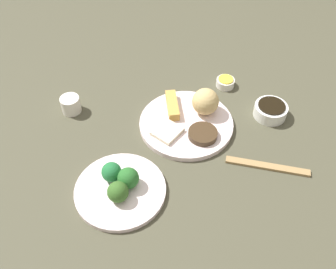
{
  "coord_description": "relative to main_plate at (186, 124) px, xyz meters",
  "views": [
    {
      "loc": [
        0.66,
        -0.37,
        0.82
      ],
      "look_at": [
        0.03,
        -0.07,
        0.06
      ],
      "focal_mm": 40.23,
      "sensor_mm": 36.0,
      "label": 1
    }
  ],
  "objects": [
    {
      "name": "soy_sauce_bowl_liquid",
      "position": [
        0.07,
        0.25,
        0.03
      ],
      "size": [
        0.08,
        0.08,
        0.0
      ],
      "primitive_type": "cylinder",
      "color": "black",
      "rests_on": "soy_sauce_bowl"
    },
    {
      "name": "tabletop",
      "position": [
        0.01,
        -0.01,
        -0.02
      ],
      "size": [
        2.2,
        2.2,
        0.02
      ],
      "primitive_type": "cube",
      "color": "#484735",
      "rests_on": "ground"
    },
    {
      "name": "rice_scoop",
      "position": [
        -0.02,
        0.07,
        0.05
      ],
      "size": [
        0.08,
        0.08,
        0.08
      ],
      "primitive_type": "sphere",
      "color": "tan",
      "rests_on": "main_plate"
    },
    {
      "name": "broccoli_plate",
      "position": [
        0.13,
        -0.26,
        -0.0
      ],
      "size": [
        0.23,
        0.23,
        0.01
      ],
      "primitive_type": "cylinder",
      "color": "white",
      "rests_on": "tabletop"
    },
    {
      "name": "sauce_ramekin_hot_mustard",
      "position": [
        -0.11,
        0.2,
        0.0
      ],
      "size": [
        0.06,
        0.06,
        0.03
      ],
      "primitive_type": "cylinder",
      "color": "white",
      "rests_on": "tabletop"
    },
    {
      "name": "stir_fry_heap",
      "position": [
        0.07,
        0.02,
        0.02
      ],
      "size": [
        0.08,
        0.08,
        0.02
      ],
      "primitive_type": "cylinder",
      "color": "#3F2D1B",
      "rests_on": "main_plate"
    },
    {
      "name": "soy_sauce_bowl",
      "position": [
        0.07,
        0.25,
        0.01
      ],
      "size": [
        0.1,
        0.1,
        0.04
      ],
      "primitive_type": "cylinder",
      "color": "white",
      "rests_on": "tabletop"
    },
    {
      "name": "broccoli_floret_2",
      "position": [
        0.13,
        -0.23,
        0.03
      ],
      "size": [
        0.05,
        0.05,
        0.05
      ],
      "primitive_type": "sphere",
      "color": "#276528",
      "rests_on": "broccoli_plate"
    },
    {
      "name": "chopsticks_pair",
      "position": [
        0.23,
        0.12,
        -0.0
      ],
      "size": [
        0.15,
        0.19,
        0.01
      ],
      "primitive_type": "cube",
      "rotation": [
        0.0,
        0.0,
        0.9
      ],
      "color": "#A48251",
      "rests_on": "tabletop"
    },
    {
      "name": "crab_rangoon_wonton",
      "position": [
        0.02,
        -0.07,
        0.01
      ],
      "size": [
        0.1,
        0.1,
        0.01
      ],
      "primitive_type": "cube",
      "rotation": [
        0.0,
        0.0,
        0.45
      ],
      "color": "beige",
      "rests_on": "main_plate"
    },
    {
      "name": "broccoli_floret_0",
      "position": [
        0.16,
        -0.27,
        0.03
      ],
      "size": [
        0.05,
        0.05,
        0.05
      ],
      "primitive_type": "sphere",
      "color": "#355F24",
      "rests_on": "broccoli_plate"
    },
    {
      "name": "teacup",
      "position": [
        -0.21,
        -0.28,
        0.02
      ],
      "size": [
        0.06,
        0.06,
        0.05
      ],
      "primitive_type": "cylinder",
      "color": "white",
      "rests_on": "tabletop"
    },
    {
      "name": "broccoli_floret_1",
      "position": [
        0.09,
        -0.26,
        0.03
      ],
      "size": [
        0.05,
        0.05,
        0.05
      ],
      "primitive_type": "sphere",
      "color": "#216C37",
      "rests_on": "broccoli_plate"
    },
    {
      "name": "sauce_ramekin_hot_mustard_liquid",
      "position": [
        -0.11,
        0.2,
        0.02
      ],
      "size": [
        0.05,
        0.05,
        0.0
      ],
      "primitive_type": "cylinder",
      "color": "yellow",
      "rests_on": "sauce_ramekin_hot_mustard"
    },
    {
      "name": "main_plate",
      "position": [
        0.0,
        0.0,
        0.0
      ],
      "size": [
        0.27,
        0.27,
        0.02
      ],
      "primitive_type": "cylinder",
      "color": "white",
      "rests_on": "tabletop"
    },
    {
      "name": "spring_roll",
      "position": [
        -0.07,
        -0.02,
        0.02
      ],
      "size": [
        0.11,
        0.07,
        0.03
      ],
      "primitive_type": "cube",
      "rotation": [
        0.0,
        0.0,
        2.8
      ],
      "color": "gold",
      "rests_on": "main_plate"
    }
  ]
}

